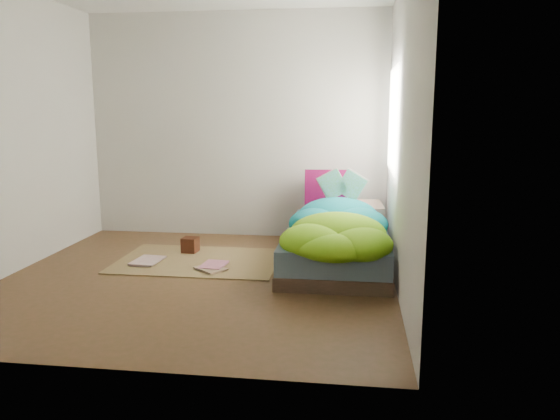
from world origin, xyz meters
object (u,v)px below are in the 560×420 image
at_px(wooden_box, 190,245).
at_px(floor_book_a, 136,260).
at_px(pillow_magenta, 327,193).
at_px(floor_book_b, 202,265).
at_px(bed, 337,245).
at_px(open_book, 342,176).

relative_size(wooden_box, floor_book_a, 0.45).
height_order(pillow_magenta, floor_book_b, pillow_magenta).
distance_m(bed, wooden_box, 1.55).
bearing_deg(bed, wooden_box, 175.17).
xyz_separation_m(pillow_magenta, floor_book_b, (-1.13, -1.09, -0.56)).
bearing_deg(pillow_magenta, floor_book_b, -140.47).
relative_size(bed, pillow_magenta, 4.07).
xyz_separation_m(open_book, floor_book_a, (-2.01, -0.76, -0.79)).
distance_m(bed, open_book, 0.79).
distance_m(pillow_magenta, floor_book_b, 1.67).
bearing_deg(open_book, floor_book_a, -150.68).
distance_m(pillow_magenta, floor_book_a, 2.18).
bearing_deg(wooden_box, floor_book_b, -61.47).
xyz_separation_m(pillow_magenta, open_book, (0.17, -0.26, 0.23)).
height_order(bed, floor_book_a, bed).
height_order(pillow_magenta, wooden_box, pillow_magenta).
distance_m(open_book, floor_book_b, 1.74).
distance_m(wooden_box, floor_book_b, 0.57).
distance_m(open_book, wooden_box, 1.77).
xyz_separation_m(bed, floor_book_b, (-1.27, -0.37, -0.14)).
distance_m(bed, floor_book_b, 1.33).
height_order(bed, open_book, open_book).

